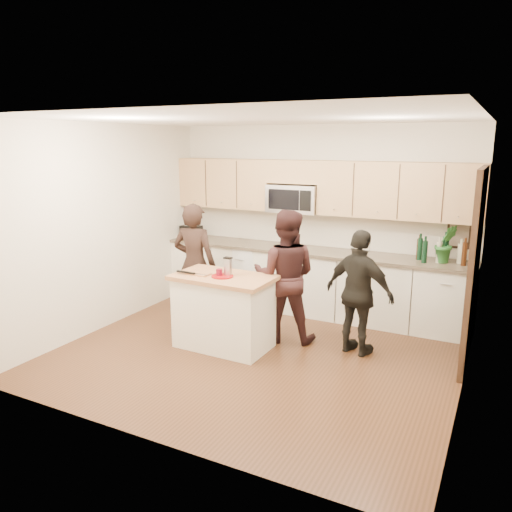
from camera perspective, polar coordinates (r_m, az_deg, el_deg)
The scene contains 21 objects.
floor at distance 6.05m, azimuth 0.18°, elevation -11.02°, with size 4.50×4.50×0.00m, color #55301D.
room_shell at distance 5.58m, azimuth 0.19°, elevation 5.44°, with size 4.52×4.02×2.71m.
back_cabinetry at distance 7.35m, azimuth 6.14°, elevation -2.82°, with size 4.50×0.66×0.94m.
upper_cabinetry at distance 7.23m, azimuth 7.07°, elevation 7.96°, with size 4.50×0.33×0.75m.
microwave at distance 7.34m, azimuth 4.40°, elevation 6.58°, with size 0.76×0.41×0.40m.
doorway at distance 5.99m, azimuth 23.79°, elevation -0.73°, with size 0.06×1.25×2.20m.
framed_picture at distance 7.04m, azimuth 22.19°, elevation 2.34°, with size 0.30×0.03×0.38m.
dish_towel at distance 7.49m, azimuth -1.12°, elevation 0.14°, with size 0.34×0.60×0.48m.
island at distance 6.09m, azimuth -3.71°, elevation -6.30°, with size 1.22×0.73×0.90m.
red_plate at distance 5.90m, azimuth -3.87°, elevation -2.31°, with size 0.26×0.26×0.02m, color maroon.
box_grater at distance 5.91m, azimuth -3.23°, elevation -1.12°, with size 0.09×0.07×0.21m.
drink_glass at distance 5.92m, azimuth -4.22°, elevation -1.92°, with size 0.08×0.08×0.09m, color maroon.
cutting_board at distance 6.03m, azimuth -6.55°, elevation -2.04°, with size 0.27×0.16×0.02m, color #B37B4A.
tongs at distance 6.05m, azimuth -8.02°, elevation -1.86°, with size 0.25×0.03×0.02m, color black.
knife at distance 5.96m, azimuth -6.30°, elevation -2.11°, with size 0.19×0.02×0.01m, color silver.
toaster at distance 8.14m, azimuth -7.41°, elevation 2.78°, with size 0.32×0.20×0.20m.
bottle_cluster at distance 6.83m, azimuth 20.27°, elevation 0.77°, with size 0.63×0.26×0.39m.
orchid at distance 6.81m, azimuth 20.87°, elevation 1.33°, with size 0.27×0.22×0.50m, color #2F762F.
woman_left at distance 6.83m, azimuth -7.03°, elevation -0.94°, with size 0.61×0.40×1.66m, color black.
woman_center at distance 6.20m, azimuth 3.33°, elevation -2.31°, with size 0.81×0.63×1.66m, color black.
woman_right at distance 5.92m, azimuth 11.72°, elevation -4.16°, with size 0.87×0.36×1.49m, color black.
Camera 1 is at (2.50, -4.94, 2.46)m, focal length 35.00 mm.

